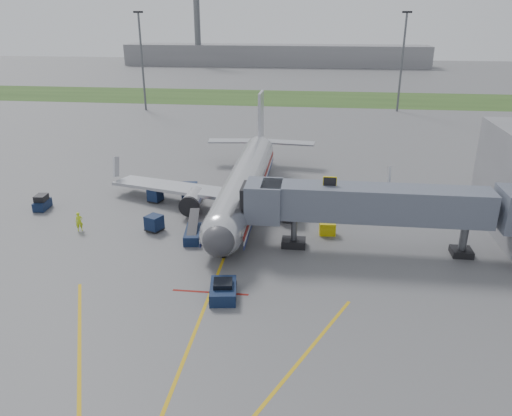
# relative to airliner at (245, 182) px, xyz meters

# --- Properties ---
(ground) EXTENTS (400.00, 400.00, 0.00)m
(ground) POSITION_rel_airliner_xyz_m (-0.00, -15.25, -2.65)
(ground) COLOR #565659
(ground) RESTS_ON ground
(grass_strip) EXTENTS (300.00, 25.00, 0.01)m
(grass_strip) POSITION_rel_airliner_xyz_m (-0.00, 74.75, -2.64)
(grass_strip) COLOR #2D4C1E
(grass_strip) RESTS_ON ground
(apron_markings) EXTENTS (21.52, 50.00, 0.01)m
(apron_markings) POSITION_rel_airliner_xyz_m (-0.00, -22.65, -2.64)
(apron_markings) COLOR gold
(apron_markings) RESTS_ON ground
(airliner) EXTENTS (32.10, 35.67, 10.25)m
(airliner) POSITION_rel_airliner_xyz_m (0.00, 0.00, 0.00)
(airliner) COLOR silver
(airliner) RESTS_ON ground
(jet_bridge) EXTENTS (25.30, 4.00, 6.90)m
(jet_bridge) POSITION_rel_airliner_xyz_m (12.86, -10.25, 1.82)
(jet_bridge) COLOR slate
(jet_bridge) RESTS_ON ground
(light_mast_left) EXTENTS (2.00, 0.44, 20.40)m
(light_mast_left) POSITION_rel_airliner_xyz_m (-30.00, 54.75, 8.13)
(light_mast_left) COLOR #595B60
(light_mast_left) RESTS_ON ground
(light_mast_right) EXTENTS (2.00, 0.44, 20.40)m
(light_mast_right) POSITION_rel_airliner_xyz_m (25.00, 59.75, 8.13)
(light_mast_right) COLOR #595B60
(light_mast_right) RESTS_ON ground
(distant_terminal) EXTENTS (120.00, 14.00, 8.00)m
(distant_terminal) POSITION_rel_airliner_xyz_m (-10.00, 154.75, 1.35)
(distant_terminal) COLOR slate
(distant_terminal) RESTS_ON ground
(control_tower) EXTENTS (4.00, 4.00, 30.00)m
(control_tower) POSITION_rel_airliner_xyz_m (-40.00, 149.75, 14.68)
(control_tower) COLOR #595B60
(control_tower) RESTS_ON ground
(pushback_tug) EXTENTS (2.40, 3.46, 1.34)m
(pushback_tug) POSITION_rel_airliner_xyz_m (1.11, -19.73, -2.09)
(pushback_tug) COLOR #0B1A34
(pushback_tug) RESTS_ON ground
(baggage_tug) EXTENTS (1.41, 2.45, 1.65)m
(baggage_tug) POSITION_rel_airliner_xyz_m (-21.98, -4.24, -1.91)
(baggage_tug) COLOR #0B1A34
(baggage_tug) RESTS_ON ground
(baggage_cart_a) EXTENTS (2.13, 2.13, 1.97)m
(baggage_cart_a) POSITION_rel_airliner_xyz_m (-6.54, 0.57, -1.64)
(baggage_cart_a) COLOR #0B1A34
(baggage_cart_a) RESTS_ON ground
(baggage_cart_b) EXTENTS (1.96, 1.96, 1.60)m
(baggage_cart_b) POSITION_rel_airliner_xyz_m (-7.91, -8.39, -1.83)
(baggage_cart_b) COLOR #0B1A34
(baggage_cart_b) RESTS_ON ground
(baggage_cart_c) EXTENTS (1.78, 1.78, 1.54)m
(baggage_cart_c) POSITION_rel_airliner_xyz_m (-10.30, -0.53, -1.86)
(baggage_cart_c) COLOR #0B1A34
(baggage_cart_c) RESTS_ON ground
(belt_loader) EXTENTS (1.91, 4.56, 2.17)m
(belt_loader) POSITION_rel_airliner_xyz_m (-3.67, -9.76, -2.11)
(belt_loader) COLOR #0B1A34
(belt_loader) RESTS_ON ground
(ground_power_cart) EXTENTS (1.62, 1.15, 1.24)m
(ground_power_cart) POSITION_rel_airliner_xyz_m (9.12, -7.25, -2.03)
(ground_power_cart) COLOR yellow
(ground_power_cart) RESTS_ON ground
(ramp_worker) EXTENTS (0.84, 0.76, 1.93)m
(ramp_worker) POSITION_rel_airliner_xyz_m (-15.27, -9.30, -1.68)
(ramp_worker) COLOR #BFE31A
(ramp_worker) RESTS_ON ground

